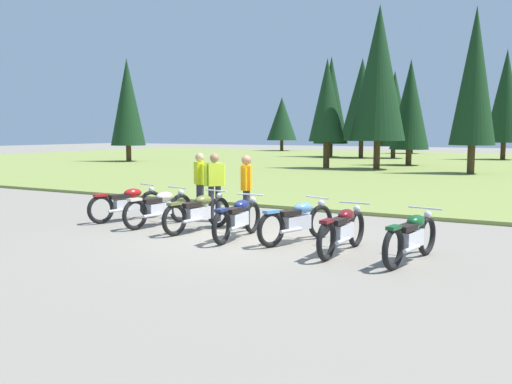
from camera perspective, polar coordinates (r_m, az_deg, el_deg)
The scene contains 13 objects.
ground_plane at distance 11.66m, azimuth -1.44°, elevation -4.68°, with size 140.00×140.00×0.00m, color gray.
grass_moorland at distance 36.56m, azimuth 20.00°, elevation 2.48°, with size 80.00×44.00×0.10m, color olive.
forest_treeline at distance 43.21m, azimuth 19.14°, elevation 8.83°, with size 42.09×27.77×9.07m.
motorcycle_red at distance 14.13m, azimuth -13.09°, elevation -1.12°, with size 0.85×2.03×0.88m.
motorcycle_cream at distance 13.19m, azimuth -9.91°, elevation -1.56°, with size 0.63×2.09×0.88m.
motorcycle_olive at distance 12.35m, azimuth -5.96°, elevation -2.03°, with size 0.62×2.09×0.88m.
motorcycle_navy at distance 11.46m, azimuth -1.85°, elevation -2.65°, with size 0.62×2.10×0.88m.
motorcycle_sky_blue at distance 11.08m, azimuth 4.26°, elevation -2.97°, with size 0.89×2.02×0.88m.
motorcycle_maroon at distance 10.21m, azimuth 8.88°, elevation -3.82°, with size 0.62×2.10×0.88m.
motorcycle_british_green at distance 9.78m, azimuth 15.67°, elevation -4.43°, with size 0.62×2.09×0.88m.
rider_in_hivis_vest at distance 14.11m, azimuth -5.78°, elevation 1.09°, with size 0.45×0.40×1.67m.
rider_near_row_end at distance 12.70m, azimuth -0.99°, elevation 0.54°, with size 0.34×0.51×1.67m.
rider_with_back_turned at distance 13.63m, azimuth -4.28°, elevation 0.92°, with size 0.39×0.46×1.67m.
Camera 1 is at (5.84, -9.84, 2.21)m, focal length 38.97 mm.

